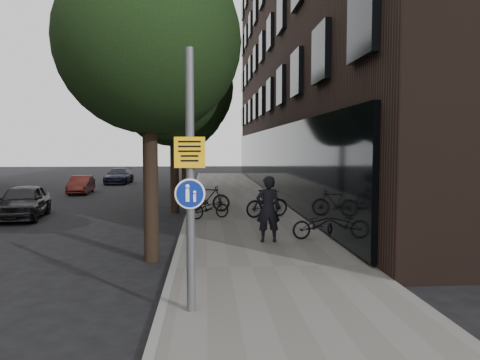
{
  "coord_description": "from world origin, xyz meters",
  "views": [
    {
      "loc": [
        -1.25,
        -6.89,
        2.8
      ],
      "look_at": [
        -0.46,
        4.18,
        2.0
      ],
      "focal_mm": 35.0,
      "sensor_mm": 36.0,
      "label": 1
    }
  ],
  "objects": [
    {
      "name": "parked_car_far",
      "position": [
        -7.85,
        28.93,
        0.59
      ],
      "size": [
        1.81,
        4.1,
        1.17
      ],
      "primitive_type": "imported",
      "rotation": [
        0.0,
        0.0,
        -0.04
      ],
      "color": "#1B1E30",
      "rests_on": "ground"
    },
    {
      "name": "parked_bike_facade_far",
      "position": [
        1.03,
        10.57,
        0.65
      ],
      "size": [
        1.82,
        1.08,
        1.05
      ],
      "primitive_type": "imported",
      "rotation": [
        0.0,
        0.0,
        1.93
      ],
      "color": "black",
      "rests_on": "sidewalk"
    },
    {
      "name": "building_right_dark_brick",
      "position": [
        8.5,
        22.0,
        9.0
      ],
      "size": [
        12.0,
        40.0,
        18.0
      ],
      "primitive_type": "cube",
      "color": "black",
      "rests_on": "ground"
    },
    {
      "name": "parked_car_near",
      "position": [
        -8.38,
        11.75,
        0.66
      ],
      "size": [
        2.04,
        4.04,
        1.32
      ],
      "primitive_type": "imported",
      "rotation": [
        0.0,
        0.0,
        0.13
      ],
      "color": "black",
      "rests_on": "ground"
    },
    {
      "name": "pedestrian",
      "position": [
        0.46,
        6.01,
        1.05
      ],
      "size": [
        0.7,
        0.48,
        1.86
      ],
      "primitive_type": "imported",
      "rotation": [
        0.0,
        0.0,
        3.19
      ],
      "color": "black",
      "rests_on": "sidewalk"
    },
    {
      "name": "sidewalk",
      "position": [
        0.25,
        10.0,
        0.06
      ],
      "size": [
        4.5,
        60.0,
        0.12
      ],
      "primitive_type": "cube",
      "color": "#615E59",
      "rests_on": "ground"
    },
    {
      "name": "ground",
      "position": [
        0.0,
        0.0,
        0.0
      ],
      "size": [
        120.0,
        120.0,
        0.0
      ],
      "primitive_type": "plane",
      "color": "black",
      "rests_on": "ground"
    },
    {
      "name": "parked_car_mid",
      "position": [
        -8.72,
        21.46,
        0.53
      ],
      "size": [
        1.34,
        3.29,
        1.06
      ],
      "primitive_type": "imported",
      "rotation": [
        0.0,
        0.0,
        0.07
      ],
      "color": "maroon",
      "rests_on": "ground"
    },
    {
      "name": "street_tree_near",
      "position": [
        -2.53,
        4.64,
        5.11
      ],
      "size": [
        4.4,
        4.4,
        7.5
      ],
      "color": "black",
      "rests_on": "ground"
    },
    {
      "name": "parked_bike_curb_near",
      "position": [
        -1.14,
        10.43,
        0.53
      ],
      "size": [
        1.64,
        1.12,
        0.82
      ],
      "primitive_type": "imported",
      "rotation": [
        0.0,
        0.0,
        1.98
      ],
      "color": "black",
      "rests_on": "sidewalk"
    },
    {
      "name": "street_tree_far",
      "position": [
        -2.53,
        22.14,
        5.11
      ],
      "size": [
        5.0,
        5.0,
        7.8
      ],
      "color": "black",
      "rests_on": "ground"
    },
    {
      "name": "street_tree_mid",
      "position": [
        -2.53,
        13.14,
        5.11
      ],
      "size": [
        5.0,
        5.0,
        7.8
      ],
      "color": "black",
      "rests_on": "ground"
    },
    {
      "name": "signpost",
      "position": [
        -1.51,
        0.61,
        2.25
      ],
      "size": [
        0.49,
        0.14,
        4.23
      ],
      "rotation": [
        0.0,
        0.0,
        -0.05
      ],
      "color": "#595B5E",
      "rests_on": "sidewalk"
    },
    {
      "name": "parked_bike_facade_near",
      "position": [
        2.0,
        6.38,
        0.54
      ],
      "size": [
        1.68,
        0.8,
        0.84
      ],
      "primitive_type": "imported",
      "rotation": [
        0.0,
        0.0,
        1.73
      ],
      "color": "black",
      "rests_on": "sidewalk"
    },
    {
      "name": "curb_edge",
      "position": [
        -2.0,
        10.0,
        0.07
      ],
      "size": [
        0.15,
        60.0,
        0.13
      ],
      "primitive_type": "cube",
      "color": "slate",
      "rests_on": "ground"
    },
    {
      "name": "parked_bike_curb_far",
      "position": [
        -1.22,
        12.33,
        0.68
      ],
      "size": [
        1.91,
        0.84,
        1.11
      ],
      "primitive_type": "imported",
      "rotation": [
        0.0,
        0.0,
        1.4
      ],
      "color": "black",
      "rests_on": "sidewalk"
    }
  ]
}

